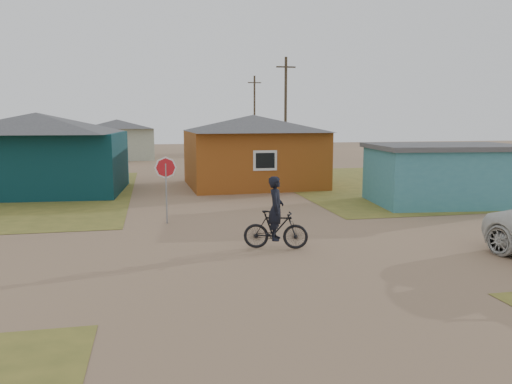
# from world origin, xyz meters

# --- Properties ---
(ground) EXTENTS (120.00, 120.00, 0.00)m
(ground) POSITION_xyz_m (0.00, 0.00, 0.00)
(ground) COLOR #957356
(grass_ne) EXTENTS (20.00, 18.00, 0.00)m
(grass_ne) POSITION_xyz_m (14.00, 13.00, 0.01)
(grass_ne) COLOR olive
(grass_ne) RESTS_ON ground
(house_teal) EXTENTS (8.93, 7.08, 4.00)m
(house_teal) POSITION_xyz_m (-8.50, 13.50, 2.05)
(house_teal) COLOR #082B31
(house_teal) RESTS_ON ground
(house_yellow) EXTENTS (7.72, 6.76, 3.90)m
(house_yellow) POSITION_xyz_m (2.50, 14.00, 2.00)
(house_yellow) COLOR #914816
(house_yellow) RESTS_ON ground
(shed_turquoise) EXTENTS (6.71, 4.93, 2.60)m
(shed_turquoise) POSITION_xyz_m (9.50, 6.50, 1.31)
(shed_turquoise) COLOR teal
(shed_turquoise) RESTS_ON ground
(house_pale_west) EXTENTS (7.04, 6.15, 3.60)m
(house_pale_west) POSITION_xyz_m (-6.00, 34.00, 1.86)
(house_pale_west) COLOR #AFB79E
(house_pale_west) RESTS_ON ground
(house_beige_east) EXTENTS (6.95, 6.05, 3.60)m
(house_beige_east) POSITION_xyz_m (10.00, 40.00, 1.86)
(house_beige_east) COLOR gray
(house_beige_east) RESTS_ON ground
(house_pale_north) EXTENTS (6.28, 5.81, 3.40)m
(house_pale_north) POSITION_xyz_m (-14.00, 46.00, 1.75)
(house_pale_north) COLOR #AFB79E
(house_pale_north) RESTS_ON ground
(utility_pole_near) EXTENTS (1.40, 0.20, 8.00)m
(utility_pole_near) POSITION_xyz_m (6.50, 22.00, 4.14)
(utility_pole_near) COLOR #433728
(utility_pole_near) RESTS_ON ground
(utility_pole_far) EXTENTS (1.40, 0.20, 8.00)m
(utility_pole_far) POSITION_xyz_m (7.50, 38.00, 4.14)
(utility_pole_far) COLOR #433728
(utility_pole_far) RESTS_ON ground
(stop_sign) EXTENTS (0.75, 0.29, 2.39)m
(stop_sign) POSITION_xyz_m (-2.50, 4.73, 1.77)
(stop_sign) COLOR gray
(stop_sign) RESTS_ON ground
(cyclist) EXTENTS (1.93, 1.02, 2.10)m
(cyclist) POSITION_xyz_m (0.46, 0.58, 0.76)
(cyclist) COLOR black
(cyclist) RESTS_ON ground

